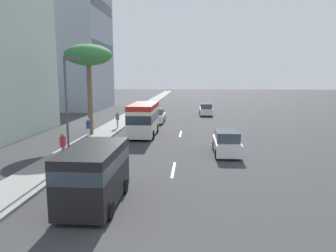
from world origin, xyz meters
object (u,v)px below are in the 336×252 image
(car_fourth, at_px, (157,116))
(pedestrian_by_tree, at_px, (88,127))
(car_second, at_px, (227,143))
(palm_tree, at_px, (88,56))
(car_third, at_px, (206,110))
(van_lead, at_px, (94,172))
(pedestrian_near_lamp, at_px, (63,145))
(minibus_fifth, at_px, (144,118))
(street_lamp, at_px, (68,98))
(pedestrian_mid_block, at_px, (117,119))

(car_fourth, relative_size, pedestrian_by_tree, 2.50)
(car_second, xyz_separation_m, palm_tree, (6.21, 11.83, 6.46))
(car_fourth, bearing_deg, pedestrian_by_tree, -23.94)
(pedestrian_by_tree, distance_m, palm_tree, 6.42)
(car_third, bearing_deg, car_fourth, 141.31)
(van_lead, bearing_deg, car_third, 169.27)
(pedestrian_near_lamp, height_order, palm_tree, palm_tree)
(car_fourth, bearing_deg, minibus_fifth, -1.65)
(pedestrian_near_lamp, relative_size, palm_tree, 0.20)
(car_third, bearing_deg, street_lamp, 160.36)
(van_lead, bearing_deg, car_fourth, -179.87)
(palm_tree, bearing_deg, pedestrian_mid_block, -23.42)
(car_third, bearing_deg, pedestrian_by_tree, 149.33)
(pedestrian_near_lamp, relative_size, street_lamp, 0.26)
(pedestrian_mid_block, bearing_deg, van_lead, 139.36)
(car_third, height_order, pedestrian_mid_block, pedestrian_mid_block)
(pedestrian_near_lamp, distance_m, street_lamp, 3.39)
(pedestrian_near_lamp, distance_m, pedestrian_by_tree, 7.14)
(pedestrian_mid_block, bearing_deg, minibus_fifth, 173.26)
(car_second, bearing_deg, pedestrian_near_lamp, 103.80)
(minibus_fifth, xyz_separation_m, pedestrian_mid_block, (3.36, 3.28, -0.55))
(minibus_fifth, relative_size, street_lamp, 0.95)
(van_lead, relative_size, minibus_fifth, 0.76)
(car_fourth, bearing_deg, palm_tree, -29.64)
(car_fourth, relative_size, pedestrian_near_lamp, 2.55)
(pedestrian_mid_block, distance_m, palm_tree, 7.39)
(pedestrian_mid_block, xyz_separation_m, pedestrian_by_tree, (-5.51, 1.27, -0.00))
(car_fourth, relative_size, palm_tree, 0.52)
(pedestrian_by_tree, height_order, palm_tree, palm_tree)
(car_fourth, distance_m, street_lamp, 19.47)
(palm_tree, bearing_deg, pedestrian_near_lamp, -173.65)
(car_third, height_order, car_fourth, car_fourth)
(car_second, bearing_deg, car_third, 1.13)
(van_lead, xyz_separation_m, car_second, (9.49, -6.62, -0.65))
(pedestrian_by_tree, bearing_deg, pedestrian_near_lamp, -146.56)
(car_third, relative_size, palm_tree, 0.52)
(van_lead, distance_m, street_lamp, 7.29)
(van_lead, bearing_deg, pedestrian_by_tree, -160.79)
(van_lead, height_order, minibus_fifth, minibus_fifth)
(pedestrian_by_tree, bearing_deg, car_third, -2.32)
(palm_tree, bearing_deg, minibus_fifth, -85.44)
(car_second, height_order, minibus_fifth, minibus_fifth)
(car_fourth, height_order, palm_tree, palm_tree)
(minibus_fifth, xyz_separation_m, palm_tree, (-0.39, 4.90, 5.62))
(van_lead, relative_size, car_third, 1.09)
(car_second, bearing_deg, pedestrian_mid_block, 45.71)
(van_lead, relative_size, car_second, 1.10)
(palm_tree, xyz_separation_m, street_lamp, (-9.83, -1.86, -3.06))
(minibus_fifth, height_order, pedestrian_by_tree, minibus_fifth)
(car_third, bearing_deg, palm_tree, 145.94)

